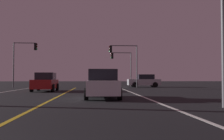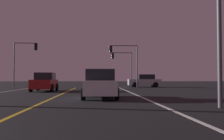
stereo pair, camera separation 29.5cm
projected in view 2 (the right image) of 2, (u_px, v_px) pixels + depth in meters
lane_edge_right at (147, 99)px, 14.49m from camera, size 0.16×36.46×0.01m
lane_center_divider at (49, 100)px, 14.18m from camera, size 0.16×36.46×0.01m
car_oncoming at (45, 82)px, 23.72m from camera, size 2.02×4.30×1.70m
car_crossing_side at (145, 81)px, 34.71m from camera, size 4.30×2.02×1.70m
car_lead_same_lane at (100, 84)px, 15.26m from camera, size 2.02×4.30×1.70m
traffic_light_near_right at (124, 56)px, 33.34m from camera, size 3.70×0.36×5.45m
traffic_light_near_left at (25, 54)px, 32.64m from camera, size 3.01×0.36×5.69m
traffic_light_far_right at (122, 61)px, 38.83m from camera, size 3.12×0.36×5.07m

